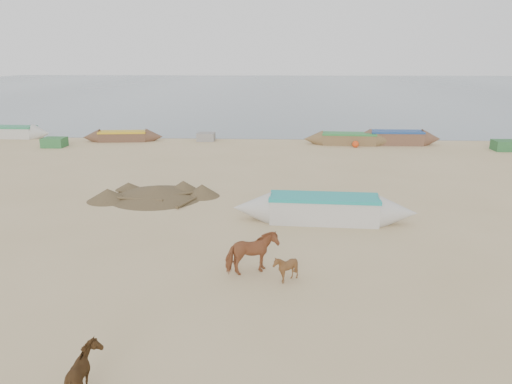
{
  "coord_description": "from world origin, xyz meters",
  "views": [
    {
      "loc": [
        0.86,
        -13.43,
        5.78
      ],
      "look_at": [
        0.0,
        4.0,
        1.0
      ],
      "focal_mm": 35.0,
      "sensor_mm": 36.0,
      "label": 1
    }
  ],
  "objects_px": {
    "cow_adult": "(252,253)",
    "calf_front": "(286,268)",
    "near_canoe": "(324,209)",
    "calf_right": "(86,376)"
  },
  "relations": [
    {
      "from": "cow_adult",
      "to": "near_canoe",
      "type": "distance_m",
      "value": 5.1
    },
    {
      "from": "calf_front",
      "to": "calf_right",
      "type": "height_order",
      "value": "calf_right"
    },
    {
      "from": "cow_adult",
      "to": "calf_right",
      "type": "xyz_separation_m",
      "value": [
        -2.55,
        -5.33,
        -0.13
      ]
    },
    {
      "from": "calf_front",
      "to": "near_canoe",
      "type": "bearing_deg",
      "value": 163.15
    },
    {
      "from": "cow_adult",
      "to": "calf_right",
      "type": "height_order",
      "value": "cow_adult"
    },
    {
      "from": "cow_adult",
      "to": "near_canoe",
      "type": "height_order",
      "value": "cow_adult"
    },
    {
      "from": "calf_front",
      "to": "near_canoe",
      "type": "relative_size",
      "value": 0.12
    },
    {
      "from": "cow_adult",
      "to": "calf_right",
      "type": "distance_m",
      "value": 5.91
    },
    {
      "from": "cow_adult",
      "to": "calf_front",
      "type": "height_order",
      "value": "cow_adult"
    },
    {
      "from": "cow_adult",
      "to": "near_canoe",
      "type": "bearing_deg",
      "value": -52.07
    }
  ]
}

